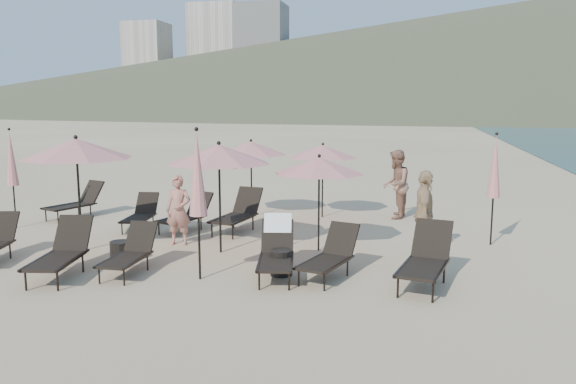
% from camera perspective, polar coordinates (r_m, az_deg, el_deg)
% --- Properties ---
extents(ground, '(800.00, 800.00, 0.00)m').
position_cam_1_polar(ground, '(10.28, -5.43, -9.01)').
color(ground, '#D6BA8C').
rests_on(ground, ground).
extents(volcanic_headland, '(690.00, 690.00, 55.00)m').
position_cam_1_polar(volcanic_headland, '(320.08, 26.32, 12.20)').
color(volcanic_headland, brown).
rests_on(volcanic_headland, ground).
extents(hotel_skyline, '(109.00, 82.00, 55.00)m').
position_cam_1_polar(hotel_skyline, '(297.44, -5.76, 12.93)').
color(hotel_skyline, beige).
rests_on(hotel_skyline, ground).
extents(lounger_1, '(1.01, 1.86, 1.01)m').
position_cam_1_polar(lounger_1, '(11.19, -22.03, -5.61)').
color(lounger_1, black).
rests_on(lounger_1, ground).
extents(lounger_2, '(0.63, 1.54, 0.87)m').
position_cam_1_polar(lounger_2, '(11.00, -15.77, -5.89)').
color(lounger_2, black).
rests_on(lounger_2, ground).
extents(lounger_3, '(0.94, 1.78, 1.05)m').
position_cam_1_polar(lounger_3, '(10.45, -1.18, -5.79)').
color(lounger_3, black).
rests_on(lounger_3, ground).
extents(lounger_4, '(1.02, 1.69, 0.91)m').
position_cam_1_polar(lounger_4, '(10.36, 4.28, -6.39)').
color(lounger_4, black).
rests_on(lounger_4, ground).
extents(lounger_5, '(1.01, 1.90, 1.04)m').
position_cam_1_polar(lounger_5, '(10.17, 13.82, -6.57)').
color(lounger_5, black).
rests_on(lounger_5, ground).
extents(lounger_6, '(1.16, 1.80, 0.97)m').
position_cam_1_polar(lounger_6, '(16.81, -20.71, -0.91)').
color(lounger_6, black).
rests_on(lounger_6, ground).
extents(lounger_7, '(0.77, 1.55, 0.86)m').
position_cam_1_polar(lounger_7, '(14.79, -14.71, -2.12)').
color(lounger_7, black).
rests_on(lounger_7, ground).
extents(lounger_8, '(1.08, 1.69, 0.91)m').
position_cam_1_polar(lounger_8, '(14.35, -10.23, -2.20)').
color(lounger_8, black).
rests_on(lounger_8, ground).
extents(lounger_9, '(0.93, 1.86, 1.02)m').
position_cam_1_polar(lounger_9, '(14.08, -5.10, -2.08)').
color(lounger_9, black).
rests_on(lounger_9, ground).
extents(umbrella_open_0, '(2.33, 2.33, 2.51)m').
position_cam_1_polar(umbrella_open_0, '(12.70, -20.71, 4.12)').
color(umbrella_open_0, black).
rests_on(umbrella_open_0, ground).
extents(umbrella_open_1, '(2.22, 2.22, 2.39)m').
position_cam_1_polar(umbrella_open_1, '(11.86, -7.03, 3.82)').
color(umbrella_open_1, black).
rests_on(umbrella_open_1, ground).
extents(umbrella_open_2, '(1.95, 1.95, 2.10)m').
position_cam_1_polar(umbrella_open_2, '(12.00, 3.19, 2.70)').
color(umbrella_open_2, black).
rests_on(umbrella_open_2, ground).
extents(umbrella_open_3, '(2.04, 2.04, 2.19)m').
position_cam_1_polar(umbrella_open_3, '(15.73, -3.78, 4.46)').
color(umbrella_open_3, black).
rests_on(umbrella_open_3, ground).
extents(umbrella_open_4, '(1.95, 1.95, 2.10)m').
position_cam_1_polar(umbrella_open_4, '(15.64, 3.56, 4.14)').
color(umbrella_open_4, black).
rests_on(umbrella_open_4, ground).
extents(umbrella_closed_0, '(0.32, 0.32, 2.76)m').
position_cam_1_polar(umbrella_closed_0, '(10.07, -9.18, 1.76)').
color(umbrella_closed_0, black).
rests_on(umbrella_closed_0, ground).
extents(umbrella_closed_1, '(0.30, 0.30, 2.54)m').
position_cam_1_polar(umbrella_closed_1, '(13.28, 20.27, 2.38)').
color(umbrella_closed_1, black).
rests_on(umbrella_closed_1, ground).
extents(umbrella_closed_2, '(0.30, 0.30, 2.57)m').
position_cam_1_polar(umbrella_closed_2, '(15.90, -26.30, 3.05)').
color(umbrella_closed_2, black).
rests_on(umbrella_closed_2, ground).
extents(side_table_0, '(0.44, 0.44, 0.42)m').
position_cam_1_polar(side_table_0, '(11.88, -16.60, -5.82)').
color(side_table_0, black).
rests_on(side_table_0, ground).
extents(side_table_1, '(0.42, 0.42, 0.48)m').
position_cam_1_polar(side_table_1, '(10.51, -0.70, -7.18)').
color(side_table_1, black).
rests_on(side_table_1, ground).
extents(beachgoer_a, '(0.62, 0.44, 1.58)m').
position_cam_1_polar(beachgoer_a, '(12.88, -11.06, -1.83)').
color(beachgoer_a, tan).
rests_on(beachgoer_a, ground).
extents(beachgoer_b, '(0.80, 0.98, 1.91)m').
position_cam_1_polar(beachgoer_b, '(15.85, 10.90, 0.78)').
color(beachgoer_b, '#A06C52').
rests_on(beachgoer_b, ground).
extents(beachgoer_c, '(0.48, 1.08, 1.81)m').
position_cam_1_polar(beachgoer_c, '(12.01, 13.68, -2.14)').
color(beachgoer_c, tan).
rests_on(beachgoer_c, ground).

